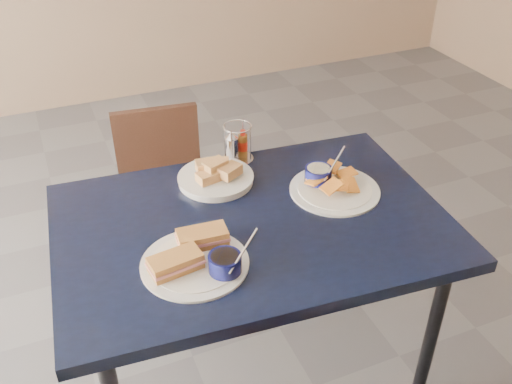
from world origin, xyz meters
name	(u,v)px	position (x,y,z in m)	size (l,w,h in m)	color
ground	(193,356)	(0.00, 0.00, 0.00)	(6.00, 6.00, 0.00)	#56565C
dining_table	(252,238)	(0.18, -0.19, 0.68)	(1.23, 0.87, 0.75)	black
chair_far	(162,185)	(0.07, 0.58, 0.43)	(0.39, 0.38, 0.76)	black
sandwich_plate	(198,257)	(-0.03, -0.32, 0.77)	(0.31, 0.30, 0.12)	white
plantain_plate	(329,184)	(0.48, -0.13, 0.77)	(0.29, 0.29, 0.12)	white
bread_basket	(216,176)	(0.15, 0.05, 0.77)	(0.25, 0.25, 0.08)	white
condiment_caddy	(236,146)	(0.26, 0.16, 0.81)	(0.11, 0.11, 0.14)	silver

